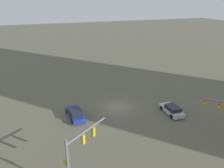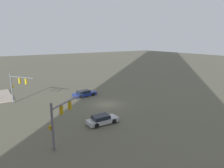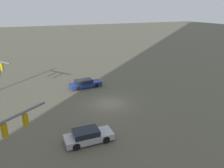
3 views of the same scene
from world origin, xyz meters
The scene contains 5 objects.
ground_plane centered at (0.00, 0.00, 0.00)m, with size 238.55×238.55×0.00m, color #585645.
traffic_signal_near_corner centered at (12.69, -8.65, 3.57)m, with size 3.16×4.55×5.34m.
traffic_signal_opposite_side centered at (11.11, 8.78, 3.29)m, with size 4.47×3.15×5.04m.
sedan_car_approaching centered at (1.03, -6.71, 0.57)m, with size 4.74×2.07×1.21m.
sedan_car_waiting_far centered at (4.72, 6.59, 0.57)m, with size 4.26×1.86×1.21m.
Camera 2 is at (17.21, 28.27, 11.12)m, focal length 32.10 mm.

